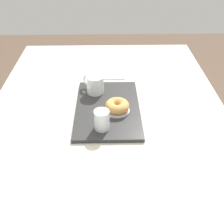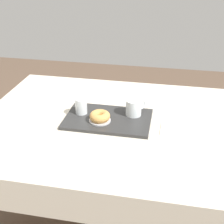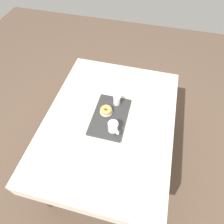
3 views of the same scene
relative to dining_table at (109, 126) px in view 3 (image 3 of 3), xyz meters
name	(u,v)px [view 3 (image 3 of 3)]	position (x,y,z in m)	size (l,w,h in m)	color
ground_plane	(110,158)	(0.00, 0.00, -0.68)	(6.00, 6.00, 0.00)	brown
dining_table	(109,126)	(0.00, 0.00, 0.00)	(1.45, 1.10, 0.76)	beige
serving_tray	(110,117)	(0.03, 0.00, 0.10)	(0.45, 0.29, 0.02)	#2D2D2D
tea_mug_left	(113,127)	(-0.10, -0.06, 0.15)	(0.11, 0.11, 0.09)	white
water_glass_near	(117,100)	(0.19, -0.02, 0.14)	(0.06, 0.06, 0.09)	white
donut_plate_left	(106,112)	(0.07, 0.04, 0.11)	(0.11, 0.11, 0.01)	silver
sugar_donut_left	(106,110)	(0.07, 0.04, 0.13)	(0.11, 0.11, 0.04)	tan
paper_napkin	(95,150)	(-0.30, 0.03, 0.09)	(0.11, 0.13, 0.01)	white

